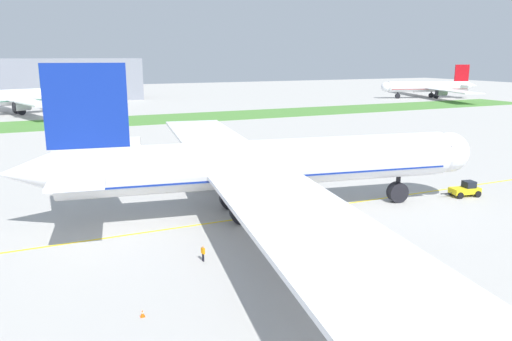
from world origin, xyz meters
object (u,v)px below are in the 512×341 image
Objects in this scene: traffic_cone_near_nose at (142,313)px; parked_airliner_far_centre at (11,98)px; airliner_foreground at (259,165)px; service_truck_fuel_bowser at (315,151)px; ground_crew_wingwalker_port at (203,252)px; parked_airliner_far_right at (430,87)px; pushback_tug at (466,189)px; service_truck_baggage_loader at (128,144)px.

parked_airliner_far_centre is (-11.51, 148.74, 5.29)m from traffic_cone_near_nose.
airliner_foreground is 35.14m from service_truck_fuel_bowser.
ground_crew_wingwalker_port is 0.02× the size of parked_airliner_far_right.
parked_airliner_far_centre reaches higher than pushback_tug.
parked_airliner_far_right is (162.09, 142.79, 4.87)m from traffic_cone_near_nose.
parked_airliner_far_centre is at bearing 178.03° from parked_airliner_far_right.
airliner_foreground is at bearing -77.05° from parked_airliner_far_centre.
pushback_tug is 40.83m from ground_crew_wingwalker_port.
parked_airliner_far_right is (150.89, 76.29, 3.58)m from service_truck_baggage_loader.
service_truck_baggage_loader is 0.08× the size of parked_airliner_far_right.
parked_airliner_far_right is (120.28, 98.16, 3.55)m from service_truck_fuel_bowser.
airliner_foreground is 133.25m from parked_airliner_far_centre.
service_truck_baggage_loader is at bearing 144.46° from service_truck_fuel_bowser.
parked_airliner_far_centre is (-22.71, 82.25, 4.01)m from service_truck_baggage_loader.
ground_crew_wingwalker_port is 205.27m from parked_airliner_far_right.
traffic_cone_near_nose is at bearing -133.13° from service_truck_fuel_bowser.
pushback_tug is 49.83m from traffic_cone_near_nose.
service_truck_baggage_loader reaches higher than ground_crew_wingwalker_port.
pushback_tug is at bearing -55.03° from service_truck_baggage_loader.
service_truck_fuel_bowser is at bearing 46.87° from traffic_cone_near_nose.
parked_airliner_far_centre is at bearing 113.77° from pushback_tug.
airliner_foreground is 1.56× the size of parked_airliner_far_centre.
pushback_tug is 10.22× the size of traffic_cone_near_nose.
service_truck_fuel_bowser is 0.10× the size of parked_airliner_far_centre.
ground_crew_wingwalker_port is at bearing -93.71° from service_truck_baggage_loader.
pushback_tug is (29.40, -4.65, -5.26)m from airliner_foreground.
service_truck_fuel_bowser is 155.29m from parked_airliner_far_right.
parked_airliner_far_centre is (-59.25, 134.51, 4.62)m from pushback_tug.
parked_airliner_far_right is at bearing -1.97° from parked_airliner_far_centre.
service_truck_baggage_loader is (3.79, 58.59, 0.62)m from ground_crew_wingwalker_port.
parked_airliner_far_centre is at bearing 94.42° from traffic_cone_near_nose.
airliner_foreground is at bearing -132.34° from service_truck_fuel_bowser.
pushback_tug is 30.98m from service_truck_fuel_bowser.
traffic_cone_near_nose is (-7.41, -7.90, -0.67)m from ground_crew_wingwalker_port.
traffic_cone_near_nose is at bearing -133.15° from ground_crew_wingwalker_port.
service_truck_baggage_loader is at bearing 124.97° from pushback_tug.
traffic_cone_near_nose is at bearing -99.56° from service_truck_baggage_loader.
parked_airliner_far_right reaches higher than ground_crew_wingwalker_port.
service_truck_baggage_loader reaches higher than pushback_tug.
airliner_foreground is 189.78m from parked_airliner_far_right.
parked_airliner_far_right reaches higher than service_truck_fuel_bowser.
parked_airliner_far_right is at bearing 40.76° from airliner_foreground.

